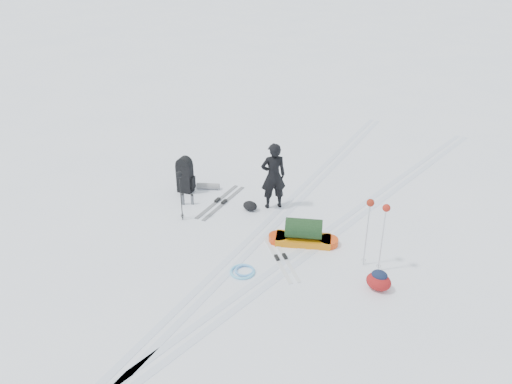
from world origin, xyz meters
TOP-DOWN VIEW (x-y plane):
  - ground at (0.00, 0.00)m, footprint 200.00×200.00m
  - ski_tracks at (0.61, 0.88)m, footprint 3.38×17.97m
  - skier at (-0.43, 1.47)m, footprint 0.71×0.70m
  - pulk_sled at (0.94, 0.43)m, footprint 1.54×1.01m
  - expedition_rucksack at (-2.69, 1.03)m, footprint 0.92×0.80m
  - ski_poles_black at (-1.90, -0.17)m, footprint 0.15×0.15m
  - ski_poles_silver at (2.49, 0.36)m, footprint 0.47×0.18m
  - touring_skis_grey at (-1.63, 0.97)m, footprint 0.48×1.96m
  - touring_skis_white at (0.83, -0.33)m, footprint 1.45×1.34m
  - rope_coil at (0.44, -1.14)m, footprint 0.50×0.50m
  - small_daypack at (2.85, -0.22)m, footprint 0.59×0.56m
  - thermos_pair at (-2.26, 0.46)m, footprint 0.27×0.22m
  - stuff_sack at (-0.81, 1.04)m, footprint 0.43×0.37m

SIDE VIEW (x-z plane):
  - ground at x=0.00m, z-range 0.00..0.00m
  - ski_tracks at x=0.61m, z-range 0.00..0.01m
  - touring_skis_white at x=0.83m, z-range -0.02..0.05m
  - touring_skis_grey at x=-1.63m, z-range -0.02..0.05m
  - rope_coil at x=0.44m, z-range 0.00..0.06m
  - stuff_sack at x=-0.81m, z-range 0.00..0.23m
  - thermos_pair at x=-2.26m, z-range -0.01..0.29m
  - small_daypack at x=2.85m, z-range -0.01..0.40m
  - pulk_sled at x=0.94m, z-range -0.07..0.50m
  - expedition_rucksack at x=-2.69m, z-range -0.04..0.92m
  - skier at x=-0.43m, z-range 0.00..1.65m
  - ski_poles_black at x=-1.90m, z-range 0.39..1.61m
  - ski_poles_silver at x=2.49m, z-range 0.50..1.98m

